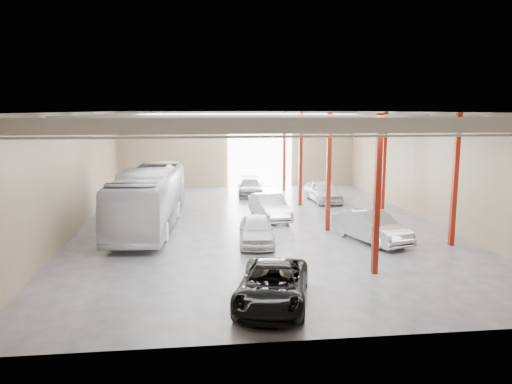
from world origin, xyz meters
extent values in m
cube|color=#46454A|center=(0.00, 0.00, 0.00)|extent=(22.00, 32.00, 0.01)
cube|color=#B9B8B3|center=(0.00, 0.00, 7.00)|extent=(22.00, 32.00, 0.12)
cube|color=#78684B|center=(0.00, 16.00, 3.50)|extent=(22.00, 0.12, 7.00)
cube|color=#78684B|center=(0.00, -16.00, 3.50)|extent=(22.00, 0.12, 7.00)
cube|color=#78684B|center=(-11.00, 0.00, 3.50)|extent=(0.12, 32.00, 7.00)
cube|color=#78684B|center=(11.00, 0.00, 3.50)|extent=(0.12, 32.00, 7.00)
cube|color=white|center=(2.00, 15.85, 2.50)|extent=(6.00, 0.20, 5.00)
cube|color=maroon|center=(3.80, -10.00, 3.50)|extent=(0.25, 0.25, 7.00)
cube|color=maroon|center=(3.80, -2.00, 3.50)|extent=(0.25, 0.25, 7.00)
cube|color=maroon|center=(3.80, 6.00, 3.50)|extent=(0.25, 0.25, 7.00)
cube|color=maroon|center=(3.80, 13.00, 3.50)|extent=(0.25, 0.25, 7.00)
cube|color=maroon|center=(9.50, -6.00, 3.50)|extent=(0.25, 0.25, 7.00)
cube|color=maroon|center=(9.50, 4.00, 3.50)|extent=(0.25, 0.25, 7.00)
cube|color=beige|center=(0.00, -12.00, 6.55)|extent=(21.60, 0.15, 0.60)
cube|color=beige|center=(0.00, -12.00, 6.15)|extent=(21.60, 0.10, 0.10)
cube|color=beige|center=(0.00, -6.00, 6.55)|extent=(21.60, 0.15, 0.60)
cube|color=beige|center=(0.00, -6.00, 6.15)|extent=(21.60, 0.10, 0.10)
cube|color=beige|center=(0.00, 0.00, 6.55)|extent=(21.60, 0.15, 0.60)
cube|color=beige|center=(0.00, 0.00, 6.15)|extent=(21.60, 0.10, 0.10)
cube|color=beige|center=(0.00, 6.00, 6.55)|extent=(21.60, 0.15, 0.60)
cube|color=beige|center=(0.00, 6.00, 6.15)|extent=(21.60, 0.10, 0.10)
cube|color=beige|center=(0.00, 12.00, 6.55)|extent=(21.60, 0.15, 0.60)
cube|color=beige|center=(0.00, 12.00, 6.15)|extent=(21.60, 0.10, 0.10)
imported|color=silver|center=(-6.81, 0.09, 1.82)|extent=(3.96, 13.22, 3.63)
imported|color=black|center=(-1.21, -13.00, 0.75)|extent=(3.75, 5.87, 1.51)
imported|color=silver|center=(-0.79, -4.53, 0.77)|extent=(2.18, 4.66, 1.54)
imported|color=#B9B9BE|center=(0.82, 1.50, 0.82)|extent=(2.42, 5.17, 1.64)
imported|color=slate|center=(0.52, 10.83, 0.72)|extent=(2.42, 5.09, 1.43)
imported|color=#B0B0B5|center=(5.50, -4.77, 0.85)|extent=(3.40, 5.45, 1.70)
imported|color=silver|center=(5.92, 7.29, 0.83)|extent=(2.33, 5.03, 1.67)
camera|label=1|loc=(-3.90, -30.37, 7.13)|focal=35.00mm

